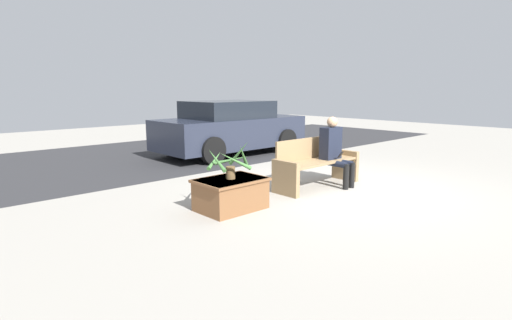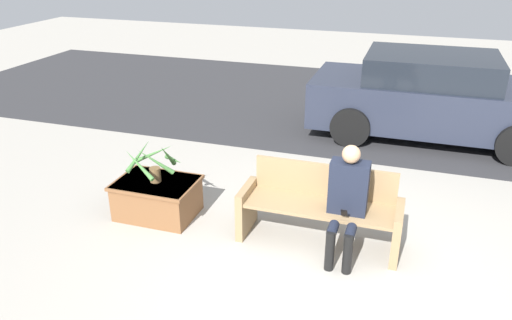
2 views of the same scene
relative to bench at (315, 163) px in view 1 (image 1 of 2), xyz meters
The scene contains 7 objects.
ground_plane 0.77m from the bench, 67.07° to the right, with size 30.00×30.00×0.00m, color #9E998E.
road_surface 5.42m from the bench, 87.37° to the left, with size 20.00×6.00×0.01m, color #2D2D30.
bench is the anchor object (origin of this frame).
person_seated 0.47m from the bench, 29.87° to the right, with size 0.42×0.59×1.30m.
planter_box 2.10m from the bench, behind, with size 1.02×0.74×0.48m.
potted_plant 2.11m from the bench, behind, with size 0.76×0.72×0.58m.
parked_car 4.15m from the bench, 73.23° to the left, with size 4.20×1.98×1.48m.
Camera 1 is at (-6.05, -4.02, 1.82)m, focal length 28.00 mm.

